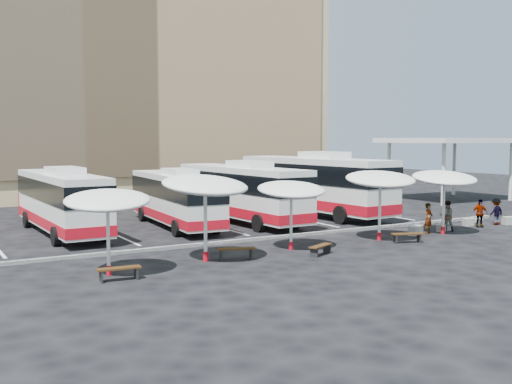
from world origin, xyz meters
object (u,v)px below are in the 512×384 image
wood_bench_2 (321,247)px  wood_bench_3 (407,235)px  bus_0 (61,199)px  passenger_2 (480,213)px  bus_3 (313,182)px  passenger_0 (428,218)px  sunshade_3 (380,179)px  conc_bench_1 (444,228)px  bus_1 (175,197)px  passenger_1 (447,216)px  sunshade_1 (205,185)px  conc_bench_3 (512,220)px  passenger_3 (496,212)px  conc_bench_0 (416,230)px  wood_bench_0 (119,271)px  bus_2 (241,191)px  sunshade_4 (444,178)px  sunshade_0 (107,201)px  conc_bench_2 (472,222)px  wood_bench_1 (236,251)px  sunshade_2 (291,190)px

wood_bench_2 → wood_bench_3: size_ratio=0.93×
bus_0 → passenger_2: 23.54m
bus_3 → passenger_2: bearing=-66.1°
bus_3 → bus_0: bearing=176.3°
passenger_0 → bus_3: bearing=75.7°
sunshade_3 → conc_bench_1: bearing=5.5°
bus_1 → passenger_1: size_ratio=6.44×
wood_bench_2 → passenger_1: size_ratio=0.88×
bus_1 → sunshade_1: sunshade_1 is taller
wood_bench_2 → conc_bench_3: bearing=7.1°
bus_3 → passenger_3: 11.60m
passenger_1 → passenger_2: passenger_1 is taller
conc_bench_0 → passenger_0: size_ratio=0.73×
conc_bench_0 → conc_bench_3: 7.88m
wood_bench_0 → conc_bench_1: bearing=6.9°
sunshade_3 → passenger_1: sunshade_3 is taller
passenger_0 → passenger_2: passenger_0 is taller
bus_2 → sunshade_4: bearing=-55.6°
sunshade_0 → passenger_2: size_ratio=2.46×
passenger_1 → bus_0: bearing=7.6°
bus_2 → wood_bench_3: size_ratio=7.52×
bus_3 → sunshade_1: size_ratio=3.36×
bus_0 → bus_1: size_ratio=1.05×
sunshade_4 → conc_bench_0: (-1.43, 0.58, -2.77)m
passenger_3 → sunshade_4: bearing=10.6°
wood_bench_2 → passenger_3: 14.76m
wood_bench_2 → passenger_3: bearing=8.8°
wood_bench_2 → wood_bench_3: bearing=4.0°
passenger_0 → passenger_1: bearing=-13.7°
bus_3 → wood_bench_0: bearing=-148.0°
bus_0 → conc_bench_0: bus_0 is taller
bus_2 → passenger_2: 14.09m
conc_bench_3 → bus_3: bearing=127.9°
sunshade_1 → conc_bench_2: size_ratio=3.51×
sunshade_0 → passenger_2: 22.21m
bus_0 → wood_bench_2: (8.41, -12.02, -1.52)m
passenger_2 → sunshade_3: bearing=-150.5°
passenger_1 → conc_bench_0: bearing=35.8°
wood_bench_1 → sunshade_2: bearing=12.4°
sunshade_2 → passenger_3: bearing=2.0°
sunshade_4 → bus_3: bearing=96.6°
wood_bench_2 → conc_bench_0: conc_bench_0 is taller
bus_3 → passenger_2: 10.90m
bus_2 → bus_3: (5.93, 0.67, 0.24)m
conc_bench_3 → passenger_1: 5.51m
bus_0 → conc_bench_1: bus_0 is taller
sunshade_0 → bus_2: bearing=42.2°
conc_bench_0 → conc_bench_3: conc_bench_3 is taller
passenger_2 → passenger_3: 1.68m
bus_3 → conc_bench_0: bus_3 is taller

